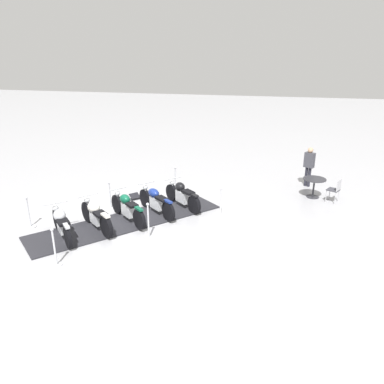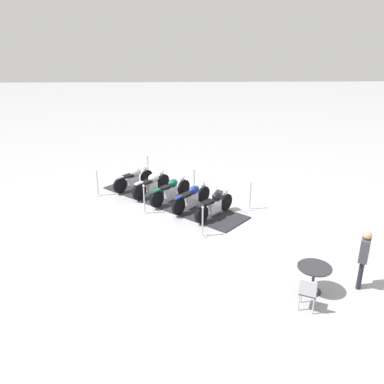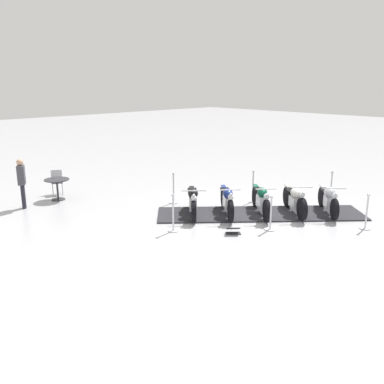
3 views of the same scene
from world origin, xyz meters
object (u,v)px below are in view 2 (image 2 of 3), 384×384
Objects in this scene: motorcycle_navy at (192,196)px; stanchion_left_rear at (98,187)px; motorcycle_chrome at (134,177)px; stanchion_left_front at (203,227)px; motorcycle_black at (215,204)px; motorcycle_forest at (171,190)px; stanchion_right_front at (250,200)px; cafe_chair_near_table at (308,292)px; motorcycle_cream at (152,184)px; stanchion_left_mid at (144,203)px; stanchion_right_mid at (194,185)px; cafe_table at (314,273)px; info_placard at (219,194)px; stanchion_right_rear at (148,171)px; bystander_person at (364,255)px.

stanchion_left_rear is at bearing 109.13° from motorcycle_navy.
motorcycle_chrome is 5.15m from stanchion_left_front.
stanchion_left_front reaches higher than motorcycle_black.
motorcycle_black is 1.52× the size of stanchion_left_front.
stanchion_left_rear reaches higher than motorcycle_forest.
stanchion_right_front is 6.08m from cafe_chair_near_table.
stanchion_left_mid is at bearing -146.29° from motorcycle_cream.
stanchion_right_mid is at bearing -41.87° from stanchion_left_mid.
cafe_chair_near_table is (-5.78, -4.41, 0.11)m from stanchion_left_mid.
cafe_table is (-5.33, -0.79, 0.20)m from stanchion_right_front.
motorcycle_navy reaches higher than motorcycle_chrome.
motorcycle_chrome is (1.44, 1.61, 0.02)m from motorcycle_forest.
motorcycle_chrome is 3.70m from info_placard.
motorcycle_chrome is at bearing 63.92° from stanchion_right_front.
motorcycle_chrome is at bearing 31.52° from stanchion_left_front.
motorcycle_black is 1.57× the size of stanchion_right_rear.
motorcycle_forest reaches higher than motorcycle_navy.
motorcycle_navy is at bearing -90.62° from info_placard.
stanchion_left_front is at bearing -113.56° from motorcycle_cream.
stanchion_right_rear is (4.34, 2.74, -0.17)m from motorcycle_black.
stanchion_right_rear reaches higher than motorcycle_cream.
stanchion_right_front is at bearing -41.87° from stanchion_left_front.
motorcycle_cream reaches higher than cafe_chair_near_table.
stanchion_left_front is at bearing -177.82° from stanchion_right_mid.
motorcycle_forest is (0.72, 0.80, -0.01)m from motorcycle_navy.
motorcycle_chrome is at bearing -64.48° from stanchion_left_rear.
motorcycle_black is 1.51× the size of stanchion_left_rear.
stanchion_left_mid is 3.36m from info_placard.
motorcycle_forest is 1.07× the size of bystander_person.
stanchion_right_rear is at bearing 28.60° from cafe_table.
bystander_person is at bearing -128.76° from stanchion_left_mid.
stanchion_left_rear is at bearing 48.13° from stanchion_left_mid.
cafe_chair_near_table is (-0.73, 0.36, -0.04)m from cafe_table.
stanchion_right_front is 0.95× the size of stanchion_left_mid.
motorcycle_black is at bearing -23.78° from bystander_person.
motorcycle_black is 4.33m from motorcycle_chrome.
motorcycle_cream is at bearing 33.84° from cafe_table.
bystander_person is at bearing -149.31° from stanchion_right_mid.
stanchion_left_front is at bearing -131.87° from stanchion_left_rear.
info_placard is at bearing -127.67° from stanchion_right_rear.
stanchion_right_rear is (2.89, 1.13, -0.19)m from motorcycle_forest.
motorcycle_navy is at bearing 7.19° from stanchion_left_front.
stanchion_left_mid is 7.27m from cafe_chair_near_table.
motorcycle_black is 2.59m from stanchion_right_mid.
motorcycle_forest is at bearing -158.61° from stanchion_right_rear.
motorcycle_navy is at bearing 89.42° from motorcycle_black.
cafe_table is 1.38m from bystander_person.
stanchion_left_rear is at bearing 116.49° from motorcycle_forest.
stanchion_left_front is at bearing -62.01° from info_placard.
motorcycle_black is 5.15m from stanchion_left_rear.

